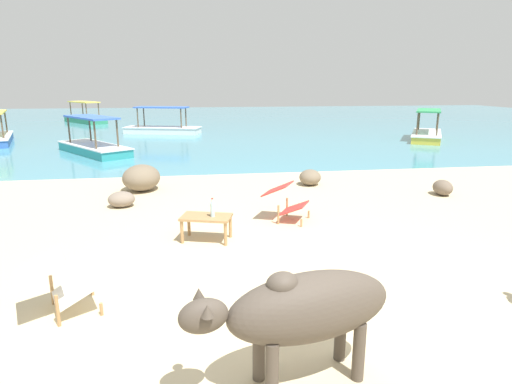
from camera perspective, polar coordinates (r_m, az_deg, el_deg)
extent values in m
cube|color=#CCB78E|center=(5.08, 6.05, -14.20)|extent=(18.00, 14.00, 0.04)
cube|color=teal|center=(26.45, -5.88, 8.97)|extent=(60.00, 36.00, 0.03)
cylinder|color=#4C4238|center=(3.54, 2.14, -22.88)|extent=(0.10, 0.10, 0.51)
cylinder|color=#4C4238|center=(3.76, 0.36, -20.40)|extent=(0.10, 0.10, 0.51)
cylinder|color=#4C4238|center=(3.85, 13.48, -19.91)|extent=(0.10, 0.10, 0.51)
cylinder|color=#4C4238|center=(4.05, 11.14, -17.90)|extent=(0.10, 0.10, 0.51)
ellipsoid|color=#4C4238|center=(3.57, 7.22, -14.83)|extent=(1.48, 0.80, 0.56)
ellipsoid|color=#4C4238|center=(3.25, -6.99, -16.00)|extent=(0.41, 0.30, 0.26)
cone|color=#4C4238|center=(3.09, -6.47, -15.37)|extent=(0.11, 0.11, 0.09)
cone|color=#4C4238|center=(3.31, -7.59, -13.23)|extent=(0.11, 0.11, 0.09)
ellipsoid|color=#4C4238|center=(3.36, 3.55, -12.09)|extent=(0.30, 0.27, 0.19)
cube|color=#A37A4C|center=(6.69, -6.62, -3.32)|extent=(0.85, 0.64, 0.04)
cylinder|color=#A37A4C|center=(6.84, -3.43, -4.60)|extent=(0.05, 0.05, 0.36)
cylinder|color=#A37A4C|center=(6.51, -4.07, -5.61)|extent=(0.05, 0.05, 0.36)
cylinder|color=#A37A4C|center=(7.01, -8.89, -4.29)|extent=(0.05, 0.05, 0.36)
cylinder|color=#A37A4C|center=(6.69, -9.80, -5.25)|extent=(0.05, 0.05, 0.36)
cylinder|color=#A3C6D1|center=(6.61, -5.78, -2.36)|extent=(0.07, 0.07, 0.22)
cylinder|color=#A3C6D1|center=(6.57, -5.81, -1.19)|extent=(0.03, 0.03, 0.06)
cylinder|color=red|center=(6.56, -5.82, -0.87)|extent=(0.03, 0.03, 0.02)
cylinder|color=#A37A4C|center=(5.45, -20.91, -11.98)|extent=(0.04, 0.04, 0.14)
cylinder|color=#A37A4C|center=(4.99, -19.83, -14.41)|extent=(0.04, 0.04, 0.14)
cylinder|color=#A37A4C|center=(5.37, -25.43, -11.66)|extent=(0.04, 0.04, 0.34)
cylinder|color=#A37A4C|center=(4.90, -24.81, -14.13)|extent=(0.04, 0.04, 0.34)
cube|color=silver|center=(5.12, -22.88, -11.80)|extent=(0.60, 0.64, 0.21)
cube|color=silver|center=(4.97, -26.84, -8.91)|extent=(0.62, 0.66, 0.23)
cylinder|color=#A37A4C|center=(7.88, 7.01, -2.97)|extent=(0.04, 0.04, 0.14)
cylinder|color=#A37A4C|center=(7.40, 6.04, -4.09)|extent=(0.04, 0.04, 0.14)
cylinder|color=#A37A4C|center=(7.95, 4.13, -1.98)|extent=(0.04, 0.04, 0.34)
cylinder|color=#A37A4C|center=(7.47, 2.99, -3.03)|extent=(0.04, 0.04, 0.34)
cube|color=red|center=(7.64, 5.07, -2.14)|extent=(0.63, 0.66, 0.21)
cube|color=red|center=(7.64, 2.87, 0.44)|extent=(0.66, 0.68, 0.23)
ellipsoid|color=#756651|center=(10.41, 7.19, 1.95)|extent=(0.71, 0.75, 0.37)
ellipsoid|color=#6B5B4C|center=(10.24, 23.53, 0.54)|extent=(0.43, 0.54, 0.34)
ellipsoid|color=#756651|center=(10.12, -14.97, 1.84)|extent=(1.02, 1.12, 0.59)
ellipsoid|color=gray|center=(8.91, -17.42, -0.92)|extent=(0.56, 0.49, 0.31)
cube|color=#338E66|center=(29.04, -21.69, 8.82)|extent=(3.08, 3.52, 0.28)
cube|color=white|center=(29.03, -21.72, 9.14)|extent=(3.17, 3.61, 0.04)
cylinder|color=brown|center=(29.83, -23.37, 9.98)|extent=(0.06, 0.06, 0.95)
cylinder|color=brown|center=(30.14, -22.02, 10.14)|extent=(0.06, 0.06, 0.95)
cylinder|color=brown|center=(27.86, -21.58, 9.92)|extent=(0.06, 0.06, 0.95)
cylinder|color=brown|center=(28.20, -20.15, 10.08)|extent=(0.06, 0.06, 0.95)
cube|color=#EFD14C|center=(28.98, -21.90, 11.02)|extent=(2.29, 2.56, 0.06)
cube|color=white|center=(21.72, -12.27, 7.97)|extent=(3.76, 2.07, 0.28)
cube|color=white|center=(21.70, -12.29, 8.39)|extent=(3.85, 2.15, 0.04)
cylinder|color=brown|center=(21.68, -9.29, 9.73)|extent=(0.06, 0.06, 0.95)
cylinder|color=brown|center=(20.94, -9.91, 9.55)|extent=(0.06, 0.06, 0.95)
cylinder|color=brown|center=(22.41, -14.64, 9.61)|extent=(0.06, 0.06, 0.95)
cylinder|color=brown|center=(21.70, -15.42, 9.42)|extent=(0.06, 0.06, 0.95)
cube|color=#3D66C6|center=(21.63, -12.43, 10.92)|extent=(2.68, 1.61, 0.06)
cube|color=gold|center=(20.25, 21.67, 6.85)|extent=(2.77, 3.66, 0.28)
cube|color=white|center=(20.24, 21.72, 7.30)|extent=(2.85, 3.75, 0.04)
cylinder|color=brown|center=(21.28, 20.83, 8.91)|extent=(0.06, 0.06, 0.95)
cylinder|color=brown|center=(21.27, 22.92, 8.72)|extent=(0.06, 0.06, 0.95)
cylinder|color=brown|center=(19.12, 20.63, 8.42)|extent=(0.06, 0.06, 0.95)
cylinder|color=brown|center=(19.12, 22.95, 8.21)|extent=(0.06, 0.06, 0.95)
cube|color=#339356|center=(20.16, 21.97, 10.01)|extent=(2.08, 2.65, 0.06)
cube|color=teal|center=(16.16, -20.69, 5.29)|extent=(2.99, 3.57, 0.28)
cube|color=white|center=(16.14, -20.74, 5.85)|extent=(3.08, 3.66, 0.04)
cylinder|color=brown|center=(15.27, -17.92, 7.37)|extent=(0.06, 0.06, 0.95)
cylinder|color=brown|center=(14.95, -20.57, 7.02)|extent=(0.06, 0.06, 0.95)
cylinder|color=brown|center=(17.22, -21.16, 7.82)|extent=(0.06, 0.06, 0.95)
cylinder|color=brown|center=(16.94, -23.56, 7.50)|extent=(0.06, 0.06, 0.95)
cube|color=#3D66C6|center=(16.04, -21.04, 9.24)|extent=(2.23, 2.59, 0.06)
cylinder|color=brown|center=(21.65, -30.24, 7.99)|extent=(0.06, 0.06, 0.95)
cylinder|color=brown|center=(19.51, -30.63, 7.45)|extent=(0.06, 0.06, 0.95)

